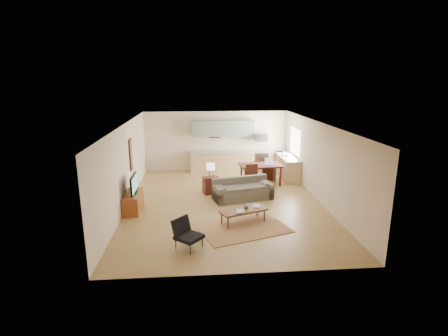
{
  "coord_description": "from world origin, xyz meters",
  "views": [
    {
      "loc": [
        -0.94,
        -11.25,
        4.13
      ],
      "look_at": [
        0.0,
        0.3,
        1.15
      ],
      "focal_mm": 28.0,
      "sensor_mm": 36.0,
      "label": 1
    }
  ],
  "objects": [
    {
      "name": "wall_art_left",
      "position": [
        -3.21,
        0.9,
        1.55
      ],
      "size": [
        0.06,
        0.42,
        1.1
      ],
      "primitive_type": null,
      "color": "olive",
      "rests_on": "room"
    },
    {
      "name": "kitchen_range",
      "position": [
        2.0,
        4.18,
        0.45
      ],
      "size": [
        0.62,
        0.62,
        0.9
      ],
      "primitive_type": "cube",
      "color": "#A5A8AD",
      "rests_on": "ground"
    },
    {
      "name": "kitchen_microwave",
      "position": [
        2.0,
        4.2,
        1.55
      ],
      "size": [
        0.62,
        0.4,
        0.35
      ],
      "primitive_type": "cube",
      "color": "#A5A8AD",
      "rests_on": "room"
    },
    {
      "name": "vase",
      "position": [
        0.48,
        -1.66,
        0.5
      ],
      "size": [
        0.23,
        0.23,
        0.17
      ],
      "primitive_type": "imported",
      "rotation": [
        0.0,
        0.0,
        0.19
      ],
      "color": "black",
      "rests_on": "coffee_table"
    },
    {
      "name": "console_table",
      "position": [
        -0.43,
        1.03,
        0.32
      ],
      "size": [
        0.63,
        0.5,
        0.64
      ],
      "primitive_type": null,
      "rotation": [
        0.0,
        0.0,
        0.28
      ],
      "color": "#3D1712",
      "rests_on": "floor"
    },
    {
      "name": "table_lamp",
      "position": [
        -0.43,
        1.03,
        0.9
      ],
      "size": [
        0.37,
        0.37,
        0.51
      ],
      "primitive_type": null,
      "rotation": [
        0.0,
        0.0,
        0.2
      ],
      "color": "beige",
      "rests_on": "console_table"
    },
    {
      "name": "laptop",
      "position": [
        1.92,
        1.87,
        0.96
      ],
      "size": [
        0.37,
        0.28,
        0.26
      ],
      "primitive_type": null,
      "rotation": [
        0.0,
        0.0,
        -0.07
      ],
      "color": "#A5A8AD",
      "rests_on": "dining_table"
    },
    {
      "name": "triptych",
      "position": [
        -0.1,
        4.47,
        1.75
      ],
      "size": [
        1.7,
        0.04,
        0.5
      ],
      "primitive_type": null,
      "color": "beige",
      "rests_on": "room"
    },
    {
      "name": "book_a",
      "position": [
        0.17,
        -1.91,
        0.43
      ],
      "size": [
        0.28,
        0.36,
        0.03
      ],
      "primitive_type": "imported",
      "rotation": [
        0.0,
        0.0,
        -0.07
      ],
      "color": "maroon",
      "rests_on": "coffee_table"
    },
    {
      "name": "dining_table",
      "position": [
        1.6,
        1.98,
        0.41
      ],
      "size": [
        1.7,
        1.07,
        0.83
      ],
      "primitive_type": null,
      "rotation": [
        0.0,
        0.0,
        0.08
      ],
      "color": "#3D1712",
      "rests_on": "floor"
    },
    {
      "name": "book_b",
      "position": [
        0.72,
        -1.5,
        0.43
      ],
      "size": [
        0.36,
        0.41,
        0.02
      ],
      "primitive_type": "imported",
      "rotation": [
        0.0,
        0.0,
        -0.21
      ],
      "color": "navy",
      "rests_on": "coffee_table"
    },
    {
      "name": "room",
      "position": [
        0.0,
        0.0,
        1.35
      ],
      "size": [
        9.0,
        9.0,
        9.0
      ],
      "color": "olive",
      "rests_on": "ground"
    },
    {
      "name": "upper_cabinets",
      "position": [
        0.3,
        4.33,
        1.95
      ],
      "size": [
        2.8,
        0.34,
        0.7
      ],
      "primitive_type": "cube",
      "color": "gray",
      "rests_on": "room"
    },
    {
      "name": "tv_credenza",
      "position": [
        -2.99,
        -0.47,
        0.29
      ],
      "size": [
        0.49,
        1.27,
        0.59
      ],
      "primitive_type": null,
      "color": "brown",
      "rests_on": "floor"
    },
    {
      "name": "coffee_table",
      "position": [
        0.4,
        -1.75,
        0.21
      ],
      "size": [
        1.5,
        1.04,
        0.42
      ],
      "primitive_type": null,
      "rotation": [
        0.0,
        0.0,
        0.39
      ],
      "color": "#553621",
      "rests_on": "floor"
    },
    {
      "name": "sofa",
      "position": [
        0.66,
        0.31,
        0.37
      ],
      "size": [
        2.3,
        1.41,
        0.74
      ],
      "primitive_type": null,
      "rotation": [
        0.0,
        0.0,
        0.24
      ],
      "color": "#565045",
      "rests_on": "floor"
    },
    {
      "name": "tv",
      "position": [
        -2.94,
        -0.47,
        0.88
      ],
      "size": [
        0.1,
        0.98,
        0.59
      ],
      "primitive_type": null,
      "color": "black",
      "rests_on": "tv_credenza"
    },
    {
      "name": "armchair",
      "position": [
        -1.16,
        -3.22,
        0.38
      ],
      "size": [
        0.93,
        0.93,
        0.76
      ],
      "primitive_type": null,
      "rotation": [
        0.0,
        0.0,
        0.86
      ],
      "color": "black",
      "rests_on": "floor"
    },
    {
      "name": "kitchen_counter_right",
      "position": [
        2.93,
        3.0,
        0.46
      ],
      "size": [
        0.64,
        2.26,
        0.92
      ],
      "primitive_type": null,
      "color": "tan",
      "rests_on": "ground"
    },
    {
      "name": "kitchen_counter_back",
      "position": [
        0.9,
        4.18,
        0.46
      ],
      "size": [
        4.26,
        0.64,
        0.92
      ],
      "primitive_type": null,
      "color": "tan",
      "rests_on": "ground"
    },
    {
      "name": "window_right",
      "position": [
        3.23,
        3.0,
        1.55
      ],
      "size": [
        0.02,
        1.4,
        1.05
      ],
      "primitive_type": "cube",
      "color": "white",
      "rests_on": "room"
    },
    {
      "name": "soap_bottle",
      "position": [
        2.83,
        3.24,
        1.02
      ],
      "size": [
        0.13,
        0.13,
        0.19
      ],
      "primitive_type": "imported",
      "rotation": [
        0.0,
        0.0,
        0.26
      ],
      "color": "beige",
      "rests_on": "kitchen_counter_right"
    },
    {
      "name": "rug",
      "position": [
        0.34,
        -2.13,
        0.01
      ],
      "size": [
        2.83,
        2.36,
        0.02
      ],
      "primitive_type": "cube",
      "rotation": [
        0.0,
        0.0,
        0.33
      ],
      "color": "brown",
      "rests_on": "floor"
    },
    {
      "name": "dining_chair_far",
      "position": [
        2.03,
        2.72,
        0.49
      ],
      "size": [
        0.5,
        0.52,
        0.98
      ],
      "primitive_type": null,
      "rotation": [
        0.0,
        0.0,
        3.07
      ],
      "color": "#3D1712",
      "rests_on": "floor"
    },
    {
      "name": "dining_chair_near",
      "position": [
        1.17,
        1.23,
        0.5
      ],
      "size": [
        0.51,
        0.54,
        0.99
      ],
      "primitive_type": null,
      "rotation": [
        0.0,
        0.0,
        0.09
      ],
      "color": "#3D1712",
      "rests_on": "floor"
    }
  ]
}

